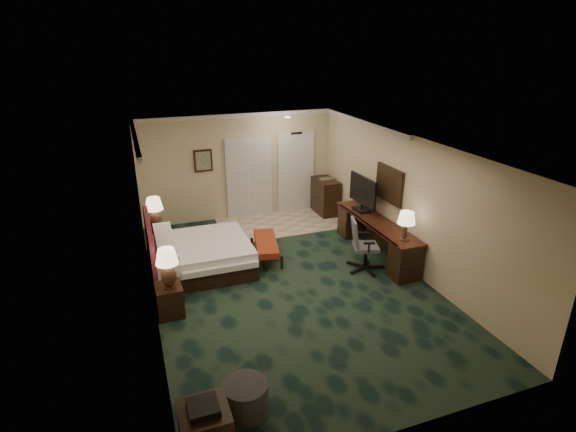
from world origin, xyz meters
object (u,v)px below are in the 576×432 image
object	(u,v)px
desk	(376,238)
tv	(363,194)
bed	(202,256)
side_table	(205,431)
lamp_near	(168,268)
bed_bench	(266,250)
desk_chair	(366,245)
minibar	(325,196)
ottoman	(246,397)
nightstand_near	(170,300)
nightstand_far	(159,241)
lamp_far	(155,213)

from	to	relation	value
desk	tv	distance (m)	1.03
bed	desk	size ratio (longest dim) A/B	0.69
side_table	lamp_near	bearing A→B (deg)	90.94
bed_bench	lamp_near	bearing A→B (deg)	-133.84
bed	lamp_near	world-z (taller)	lamp_near
bed_bench	desk_chair	bearing A→B (deg)	-20.67
tv	minibar	bearing A→B (deg)	86.93
desk	ottoman	bearing A→B (deg)	-138.76
bed	nightstand_near	bearing A→B (deg)	-119.51
ottoman	nightstand_far	bearing A→B (deg)	97.14
bed_bench	ottoman	world-z (taller)	bed_bench
lamp_near	tv	distance (m)	4.67
lamp_far	side_table	xyz separation A→B (m)	(0.05, -5.37, -0.66)
side_table	nightstand_near	bearing A→B (deg)	91.39
lamp_near	tv	world-z (taller)	tv
desk	tv	xyz separation A→B (m)	(-0.02, 0.66, 0.79)
desk	desk_chair	bearing A→B (deg)	-136.43
nightstand_near	side_table	xyz separation A→B (m)	(0.07, -2.96, 0.03)
lamp_far	bed_bench	distance (m)	2.48
lamp_far	desk	size ratio (longest dim) A/B	0.26
lamp_near	ottoman	bearing A→B (deg)	-75.88
side_table	tv	size ratio (longest dim) A/B	0.58
nightstand_near	bed_bench	bearing A→B (deg)	33.24
tv	nightstand_near	bearing A→B (deg)	-163.92
lamp_near	desk	bearing A→B (deg)	10.72
ottoman	desk_chair	world-z (taller)	desk_chair
bed	nightstand_far	world-z (taller)	nightstand_far
nightstand_far	bed_bench	xyz separation A→B (m)	(2.13, -1.02, -0.09)
ottoman	desk	distance (m)	5.06
bed	bed_bench	world-z (taller)	bed
bed	bed_bench	bearing A→B (deg)	-0.47
bed	desk_chair	size ratio (longest dim) A/B	1.72
nightstand_near	tv	distance (m)	4.76
tv	desk_chair	distance (m)	1.43
bed_bench	minibar	bearing A→B (deg)	53.76
bed_bench	tv	distance (m)	2.48
lamp_near	minibar	size ratio (longest dim) A/B	0.75
bed	lamp_far	world-z (taller)	lamp_far
nightstand_near	lamp_far	world-z (taller)	lamp_far
lamp_far	desk	xyz separation A→B (m)	(4.43, -1.61, -0.57)
lamp_near	side_table	world-z (taller)	lamp_near
nightstand_near	desk_chair	bearing A→B (deg)	4.24
ottoman	minibar	size ratio (longest dim) A/B	0.62
lamp_far	bed_bench	bearing A→B (deg)	-24.92
nightstand_far	lamp_near	xyz separation A→B (m)	(-0.01, -2.47, 0.58)
bed	minibar	world-z (taller)	minibar
lamp_near	minibar	bearing A→B (deg)	38.36
desk_chair	minibar	world-z (taller)	desk_chair
ottoman	desk	xyz separation A→B (m)	(3.80, 3.33, 0.19)
bed_bench	ottoman	xyz separation A→B (m)	(-1.51, -3.94, -0.01)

